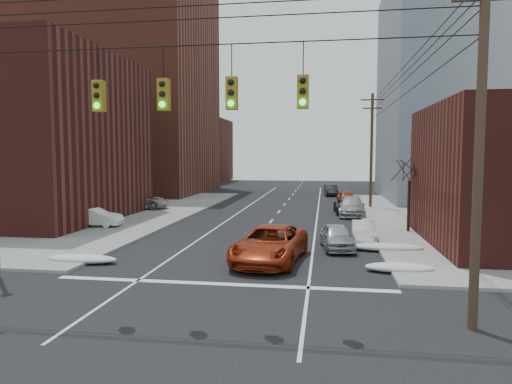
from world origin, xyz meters
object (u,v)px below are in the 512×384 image
(parked_car_e, at_px, (347,197))
(lot_car_a, at_px, (94,217))
(parked_car_f, at_px, (331,190))
(parked_car_b, at_px, (364,232))
(parked_car_c, at_px, (347,207))
(parked_car_a, at_px, (337,237))
(parked_car_d, at_px, (352,207))
(lot_car_d, at_px, (61,201))
(lot_car_b, at_px, (139,201))
(red_pickup, at_px, (270,244))

(parked_car_e, distance_m, lot_car_a, 26.45)
(parked_car_f, bearing_deg, parked_car_e, -86.24)
(parked_car_b, distance_m, parked_car_c, 13.26)
(parked_car_a, relative_size, parked_car_f, 0.95)
(parked_car_d, distance_m, parked_car_f, 19.00)
(parked_car_b, xyz_separation_m, parked_car_f, (-1.53, 30.86, 0.07))
(lot_car_d, bearing_deg, parked_car_c, -65.68)
(lot_car_d, bearing_deg, parked_car_e, -48.89)
(lot_car_d, bearing_deg, parked_car_f, -31.80)
(parked_car_b, height_order, lot_car_d, lot_car_d)
(lot_car_a, distance_m, lot_car_b, 10.41)
(parked_car_a, relative_size, parked_car_e, 1.01)
(parked_car_e, distance_m, lot_car_b, 21.21)
(parked_car_b, relative_size, parked_car_e, 0.95)
(parked_car_f, bearing_deg, red_pickup, -100.76)
(parked_car_c, xyz_separation_m, lot_car_a, (-18.10, -10.80, 0.17))
(parked_car_e, height_order, parked_car_f, parked_car_f)
(parked_car_a, height_order, parked_car_c, parked_car_a)
(parked_car_b, bearing_deg, parked_car_d, 92.14)
(parked_car_a, distance_m, lot_car_d, 27.89)
(lot_car_b, distance_m, lot_car_d, 7.05)
(parked_car_d, xyz_separation_m, parked_car_f, (-1.53, 18.93, -0.08))
(red_pickup, height_order, lot_car_b, red_pickup)
(parked_car_a, bearing_deg, parked_car_e, 79.29)
(parked_car_d, height_order, parked_car_f, parked_car_d)
(lot_car_b, relative_size, lot_car_d, 1.19)
(lot_car_a, bearing_deg, parked_car_c, -64.42)
(parked_car_a, xyz_separation_m, parked_car_c, (1.29, 15.38, -0.05))
(lot_car_a, relative_size, lot_car_b, 0.75)
(parked_car_b, distance_m, parked_car_d, 11.92)
(parked_car_b, bearing_deg, lot_car_a, 174.53)
(parked_car_f, bearing_deg, lot_car_d, -146.69)
(red_pickup, bearing_deg, parked_car_e, 86.43)
(lot_car_b, bearing_deg, lot_car_a, 176.36)
(lot_car_a, bearing_deg, parked_car_b, -102.86)
(parked_car_b, relative_size, lot_car_a, 0.96)
(parked_car_e, bearing_deg, parked_car_a, -101.75)
(parked_car_f, distance_m, lot_car_a, 33.03)
(parked_car_b, bearing_deg, parked_car_e, 92.14)
(red_pickup, xyz_separation_m, parked_car_b, (4.90, 5.65, -0.24))
(red_pickup, xyz_separation_m, parked_car_c, (4.59, 18.91, -0.23))
(parked_car_b, xyz_separation_m, parked_car_c, (-0.31, 13.26, 0.01))
(parked_car_b, distance_m, lot_car_b, 23.24)
(parked_car_b, relative_size, lot_car_b, 0.71)
(red_pickup, relative_size, parked_car_d, 1.17)
(parked_car_d, bearing_deg, parked_car_f, 97.06)
(parked_car_d, bearing_deg, red_pickup, -103.14)
(lot_car_a, xyz_separation_m, lot_car_d, (-7.79, 8.57, 0.11))
(parked_car_b, height_order, parked_car_e, parked_car_e)
(parked_car_e, bearing_deg, lot_car_d, -166.17)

